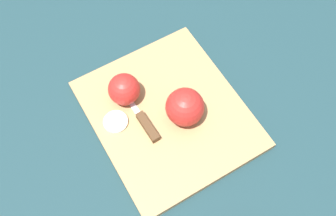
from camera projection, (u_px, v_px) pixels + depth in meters
ground_plane at (168, 116)px, 0.83m from camera, size 4.00×4.00×0.00m
cutting_board at (168, 114)px, 0.83m from camera, size 0.39×0.35×0.02m
apple_half_left at (185, 107)px, 0.78m from camera, size 0.08×0.08×0.08m
apple_half_right at (124, 89)px, 0.80m from camera, size 0.07×0.07×0.07m
knife at (145, 122)px, 0.80m from camera, size 0.16×0.05×0.02m
apple_slice at (116, 122)px, 0.80m from camera, size 0.05×0.05×0.01m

